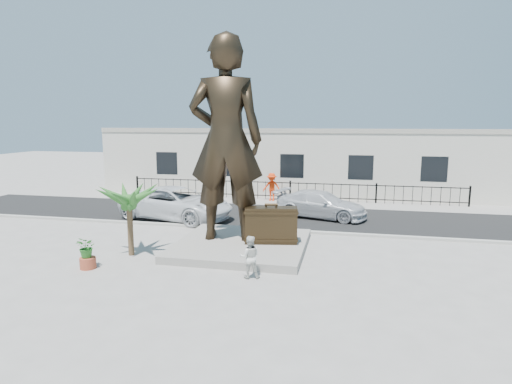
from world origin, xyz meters
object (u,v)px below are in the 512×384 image
at_px(statue, 226,140).
at_px(tourist, 250,257).
at_px(suitcase, 271,225).
at_px(car_white, 177,203).

relative_size(statue, tourist, 5.72).
xyz_separation_m(suitcase, tourist, (-0.14, -3.26, -0.31)).
xyz_separation_m(statue, suitcase, (1.94, -0.26, -3.40)).
xyz_separation_m(suitcase, car_white, (-5.90, 4.42, -0.17)).
height_order(suitcase, tourist, suitcase).
relative_size(statue, suitcase, 3.96).
xyz_separation_m(statue, car_white, (-3.97, 4.16, -3.57)).
bearing_deg(tourist, suitcase, -106.74).
xyz_separation_m(statue, tourist, (1.79, -3.52, -3.71)).
height_order(statue, suitcase, statue).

